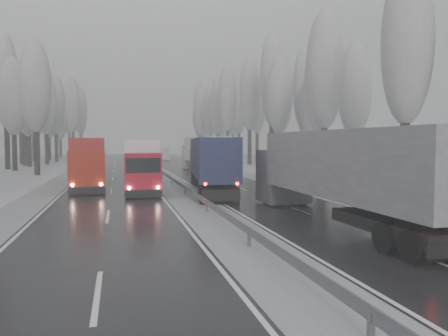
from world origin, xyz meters
name	(u,v)px	position (x,y,z in m)	size (l,w,h in m)	color
ground	(291,280)	(0.00, 0.00, 0.00)	(260.00, 260.00, 0.00)	silver
carriageway_right	(223,182)	(5.25, 30.00, 0.01)	(7.50, 200.00, 0.03)	black
carriageway_left	(112,184)	(-5.25, 30.00, 0.01)	(7.50, 200.00, 0.03)	black
median_slush	(169,183)	(0.00, 30.00, 0.02)	(3.00, 200.00, 0.04)	#9B9EA2
shoulder_right	(271,181)	(10.20, 30.00, 0.02)	(2.40, 200.00, 0.04)	#9B9EA2
shoulder_left	(55,185)	(-10.20, 30.00, 0.02)	(2.40, 200.00, 0.04)	#9B9EA2
median_guardrail	(169,177)	(0.00, 29.99, 0.60)	(0.12, 200.00, 0.76)	slate
tree_16	(407,45)	(15.04, 15.67, 10.67)	(3.60, 3.60, 16.53)	black
tree_18	(325,70)	(14.51, 27.03, 10.70)	(3.60, 3.60, 16.58)	black
tree_19	(355,90)	(20.02, 31.03, 9.42)	(3.60, 3.60, 14.57)	black
tree_20	(319,88)	(17.90, 35.17, 10.14)	(3.60, 3.60, 15.71)	black
tree_21	(322,77)	(20.12, 39.17, 12.00)	(3.60, 3.60, 18.62)	black
tree_22	(279,96)	(17.02, 45.60, 10.24)	(3.60, 3.60, 15.86)	black
tree_23	(309,110)	(23.31, 49.60, 8.77)	(3.60, 3.60, 13.55)	black
tree_24	(272,80)	(17.90, 51.02, 13.19)	(3.60, 3.60, 20.49)	black
tree_25	(304,89)	(24.81, 55.02, 12.52)	(3.60, 3.60, 19.44)	black
tree_26	(250,94)	(17.56, 61.27, 12.10)	(3.60, 3.60, 18.78)	black
tree_27	(280,102)	(24.72, 65.27, 11.36)	(3.60, 3.60, 17.62)	black
tree_28	(228,97)	(16.34, 71.95, 12.64)	(3.60, 3.60, 19.62)	black
tree_29	(257,105)	(23.71, 75.95, 11.67)	(3.60, 3.60, 18.11)	black
tree_30	(218,107)	(16.56, 81.70, 11.52)	(3.60, 3.60, 17.86)	black
tree_31	(239,107)	(22.48, 85.70, 11.97)	(3.60, 3.60, 18.58)	black
tree_32	(211,111)	(16.63, 89.21, 11.18)	(3.60, 3.60, 17.33)	black
tree_33	(220,120)	(19.77, 93.21, 9.26)	(3.60, 3.60, 14.33)	black
tree_34	(201,112)	(15.73, 96.32, 11.37)	(3.60, 3.60, 17.63)	black
tree_35	(233,112)	(24.94, 100.32, 11.77)	(3.60, 3.60, 18.25)	black
tree_36	(199,108)	(17.04, 106.16, 13.02)	(3.60, 3.60, 20.23)	black
tree_37	(221,119)	(24.02, 110.16, 10.56)	(3.60, 3.60, 16.37)	black
tree_38	(199,116)	(18.73, 116.73, 11.59)	(3.60, 3.60, 17.97)	black
tree_39	(205,121)	(21.55, 120.73, 10.45)	(3.60, 3.60, 16.19)	black
tree_62	(35,87)	(-13.94, 43.73, 10.36)	(3.60, 3.60, 16.04)	black
tree_64	(13,97)	(-18.26, 52.71, 9.96)	(3.60, 3.60, 15.42)	black
tree_65	(5,81)	(-20.05, 56.71, 12.55)	(3.60, 3.60, 19.48)	black
tree_66	(28,104)	(-18.16, 62.35, 9.84)	(3.60, 3.60, 15.23)	black
tree_67	(24,98)	(-19.54, 66.35, 11.03)	(3.60, 3.60, 17.09)	black
tree_68	(46,102)	(-16.58, 69.11, 10.75)	(3.60, 3.60, 16.65)	black
tree_69	(20,94)	(-21.42, 73.11, 12.46)	(3.60, 3.60, 19.35)	black
tree_70	(55,105)	(-16.33, 79.19, 11.03)	(3.60, 3.60, 17.09)	black
tree_71	(33,98)	(-21.09, 83.19, 12.63)	(3.60, 3.60, 19.61)	black
tree_72	(49,115)	(-18.93, 88.54, 9.76)	(3.60, 3.60, 15.11)	black
tree_73	(37,109)	(-21.82, 92.54, 11.11)	(3.60, 3.60, 17.22)	black
tree_74	(73,105)	(-15.07, 99.33, 12.67)	(3.60, 3.60, 19.68)	black
tree_75	(35,109)	(-24.20, 103.33, 11.99)	(3.60, 3.60, 18.60)	black
tree_76	(80,111)	(-14.05, 108.72, 11.95)	(3.60, 3.60, 18.55)	black
tree_77	(60,122)	(-19.66, 112.72, 9.26)	(3.60, 3.60, 14.32)	black
tree_78	(69,110)	(-17.56, 115.31, 12.59)	(3.60, 3.60, 19.55)	black
tree_79	(60,117)	(-20.33, 119.31, 11.01)	(3.60, 3.60, 17.07)	black
truck_grey_tarp	(337,170)	(5.44, 7.54, 2.58)	(2.95, 17.27, 4.42)	#55555A
truck_blue_box	(210,161)	(2.29, 21.83, 2.44)	(4.50, 16.44, 4.18)	#1B1C44
truck_cream_box	(203,152)	(5.92, 43.35, 2.63)	(3.29, 17.64, 4.50)	#9C998B
box_truck_distant	(163,154)	(4.80, 83.91, 1.36)	(2.22, 7.17, 2.67)	silver
truck_red_white	(141,160)	(-2.76, 26.24, 2.38)	(3.07, 15.96, 4.07)	#9E081A
truck_red_red	(88,158)	(-7.28, 29.05, 2.46)	(3.41, 16.51, 4.21)	#981708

